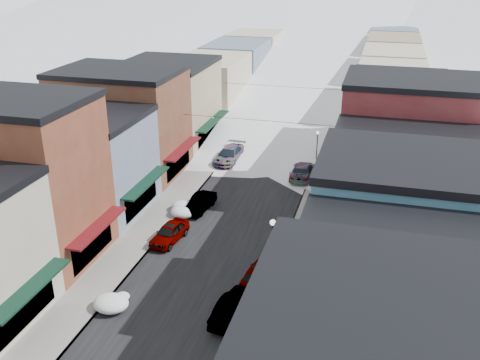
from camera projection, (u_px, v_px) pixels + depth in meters
The scene contains 31 objects.
road at pixel (293, 123), 73.36m from camera, with size 10.00×160.00×0.01m, color black.
sidewalk_left at pixel (247, 119), 74.92m from camera, with size 3.20×160.00×0.15m, color gray.
sidewalk_right at pixel (342, 126), 71.75m from camera, with size 3.20×160.00×0.15m, color gray.
curb_left at pixel (257, 120), 74.54m from camera, with size 0.10×160.00×0.15m, color slate.
curb_right at pixel (330, 126), 72.12m from camera, with size 0.10×160.00×0.15m, color slate.
bldg_l_brick_near at pixel (19, 180), 39.12m from camera, with size 12.30×8.20×12.50m.
bldg_l_grayblue at pixel (87, 162), 47.23m from camera, with size 11.30×9.20×9.00m.
bldg_l_brick_far at pixel (122, 122), 55.08m from camera, with size 13.30×9.20×11.00m.
bldg_l_tan at pixel (168, 103), 63.91m from camera, with size 11.30×11.20×10.00m.
bldg_r_green at pixel (395, 332), 25.71m from camera, with size 11.30×9.20×9.50m.
bldg_r_blue at pixel (397, 235), 33.50m from camera, with size 11.30×9.20×10.50m.
bldg_r_cream at pixel (402, 190), 41.67m from camera, with size 12.30×9.20×9.00m.
bldg_r_brick_far at pixel (409, 140), 49.05m from camera, with size 13.30×9.20×11.50m.
bldg_r_tan at pixel (396, 119), 58.56m from camera, with size 11.30×11.20×9.50m.
distant_blocks at pixel (317, 63), 92.21m from camera, with size 34.00×55.00×8.00m.
overhead_cables at pixel (276, 102), 59.83m from camera, with size 16.40×15.04×0.04m.
car_silver_sedan at pixel (169, 233), 43.14m from camera, with size 1.77×4.39×1.50m, color #A4A7AC.
car_dark_hatch at pixel (200, 203), 48.37m from camera, with size 1.50×4.31×1.42m, color black.
car_silver_wagon at pixel (229, 155), 59.33m from camera, with size 2.40×5.90×1.71m, color #ADB1B6.
car_green_sedan at pixel (235, 307), 34.02m from camera, with size 1.67×4.78×1.57m, color black.
car_gray_suv at pixel (259, 273), 37.71m from camera, with size 1.76×4.38×1.49m, color gray.
car_black_sedan at pixel (303, 171), 55.27m from camera, with size 2.24×5.51×1.60m, color black.
car_lane_silver at pixel (279, 119), 72.27m from camera, with size 1.95×4.85×1.65m, color #95969C.
car_lane_white at pixel (308, 102), 80.85m from camera, with size 2.28×4.95×1.38m, color silver.
parking_sign at pixel (257, 345), 29.95m from camera, with size 0.13×0.26×2.00m.
trash_can at pixel (293, 256), 40.07m from camera, with size 0.53×0.53×0.90m.
streetlamp_near at pixel (272, 244), 36.51m from camera, with size 0.41×0.41×4.94m.
streetlamp_far at pixel (317, 144), 57.54m from camera, with size 0.32×0.32×3.89m.
snow_pile_near at pixel (112, 303), 34.96m from camera, with size 2.36×2.65×1.00m.
snow_pile_mid at pixel (183, 212), 47.29m from camera, with size 2.21×2.56×0.94m.
snow_pile_far at pixel (184, 206), 48.29m from camera, with size 2.23×2.57×0.94m.
Camera 1 is at (11.39, -10.00, 21.59)m, focal length 40.00 mm.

